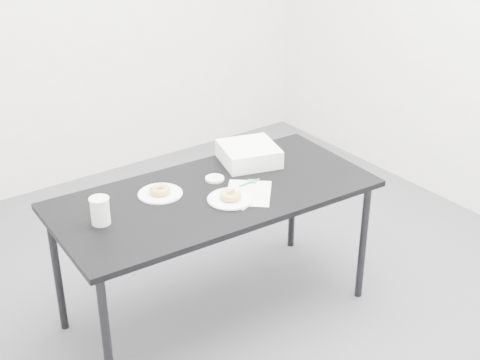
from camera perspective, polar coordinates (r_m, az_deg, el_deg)
floor at (r=3.57m, az=-1.01°, el=-11.74°), size 4.00×4.00×0.00m
table at (r=3.26m, az=-2.19°, el=-1.87°), size 1.60×0.81×0.71m
scorecard at (r=3.22m, az=0.73°, el=-1.11°), size 0.33×0.34×0.00m
logo_patch at (r=3.33m, az=1.02°, el=-0.12°), size 0.06×0.06×0.00m
pen at (r=3.31m, az=0.83°, el=-0.23°), size 0.12×0.01×0.01m
napkin at (r=3.17m, az=-0.02°, el=-1.66°), size 0.19×0.19×0.00m
plate_near at (r=3.16m, az=-0.82°, el=-1.63°), size 0.22×0.22×0.01m
donut_near at (r=3.15m, az=-0.82°, el=-1.31°), size 0.12×0.12×0.03m
plate_far at (r=3.24m, az=-6.82°, el=-1.16°), size 0.22×0.22×0.01m
donut_far at (r=3.23m, az=-6.84°, el=-0.86°), size 0.13×0.13×0.03m
coffee_cup at (r=3.01m, az=-11.85°, el=-2.58°), size 0.08×0.08×0.13m
cup_lid at (r=3.35m, az=-2.17°, el=0.12°), size 0.09×0.09×0.01m
bakery_box at (r=3.52m, az=0.76°, el=2.25°), size 0.35×0.35×0.09m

